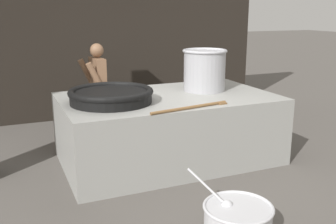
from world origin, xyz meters
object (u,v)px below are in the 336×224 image
giant_wok_near (111,95)px  cook (98,89)px  prep_bowl_vegetables (238,218)px  stock_pot (204,69)px

giant_wok_near → cook: 1.48m
prep_bowl_vegetables → cook: bearing=98.9°
giant_wok_near → prep_bowl_vegetables: 2.40m
cook → giant_wok_near: bearing=80.0°
giant_wok_near → cook: size_ratio=0.69×
stock_pot → giant_wok_near: bearing=-170.9°
giant_wok_near → cook: (0.16, 1.46, -0.19)m
stock_pot → cook: cook is taller
stock_pot → prep_bowl_vegetables: bearing=-110.0°
cook → prep_bowl_vegetables: cook is taller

